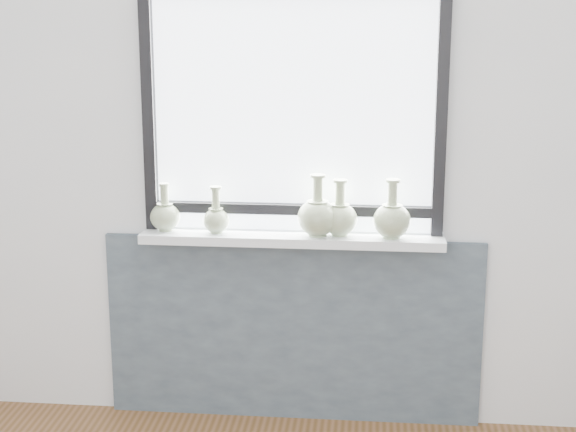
# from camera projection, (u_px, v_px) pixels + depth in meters

# --- Properties ---
(back_wall) EXTENTS (3.60, 0.02, 2.60)m
(back_wall) POSITION_uv_depth(u_px,v_px,m) (294.00, 139.00, 3.83)
(back_wall) COLOR silver
(back_wall) RESTS_ON ground
(apron_panel) EXTENTS (1.70, 0.03, 0.86)m
(apron_panel) POSITION_uv_depth(u_px,v_px,m) (293.00, 330.00, 4.01)
(apron_panel) COLOR #505E6A
(apron_panel) RESTS_ON ground
(windowsill) EXTENTS (1.32, 0.18, 0.04)m
(windowsill) POSITION_uv_depth(u_px,v_px,m) (292.00, 238.00, 3.83)
(windowsill) COLOR silver
(windowsill) RESTS_ON apron_panel
(window) EXTENTS (1.30, 0.06, 1.05)m
(window) POSITION_uv_depth(u_px,v_px,m) (293.00, 108.00, 3.76)
(window) COLOR black
(window) RESTS_ON windowsill
(vase_a) EXTENTS (0.13, 0.13, 0.21)m
(vase_a) POSITION_uv_depth(u_px,v_px,m) (165.00, 215.00, 3.87)
(vase_a) COLOR #A3B58A
(vase_a) RESTS_ON windowsill
(vase_b) EXTENTS (0.12, 0.12, 0.21)m
(vase_b) POSITION_uv_depth(u_px,v_px,m) (216.00, 218.00, 3.84)
(vase_b) COLOR #A3B58A
(vase_b) RESTS_ON windowsill
(vase_c) EXTENTS (0.17, 0.17, 0.27)m
(vase_c) POSITION_uv_depth(u_px,v_px,m) (318.00, 216.00, 3.78)
(vase_c) COLOR #A3B58A
(vase_c) RESTS_ON windowsill
(vase_d) EXTENTS (0.15, 0.15, 0.24)m
(vase_d) POSITION_uv_depth(u_px,v_px,m) (340.00, 217.00, 3.79)
(vase_d) COLOR #A3B58A
(vase_d) RESTS_ON windowsill
(vase_e) EXTENTS (0.16, 0.16, 0.25)m
(vase_e) POSITION_uv_depth(u_px,v_px,m) (392.00, 219.00, 3.75)
(vase_e) COLOR #A3B58A
(vase_e) RESTS_ON windowsill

